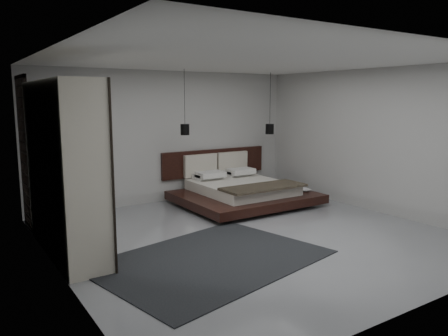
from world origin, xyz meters
TOP-DOWN VIEW (x-y plane):
  - floor at (0.00, 0.00)m, footprint 6.00×6.00m
  - ceiling at (0.00, 0.00)m, footprint 6.00×6.00m
  - wall_back at (0.00, 3.00)m, footprint 6.00×0.00m
  - wall_front at (0.00, -3.00)m, footprint 6.00×0.00m
  - wall_left at (-3.00, 0.00)m, footprint 0.00×6.00m
  - wall_right at (3.00, 0.00)m, footprint 0.00×6.00m
  - lattice_screen at (-2.95, 2.45)m, footprint 0.05×0.90m
  - bed at (1.14, 1.91)m, footprint 2.69×2.35m
  - book_lower at (2.25, 1.27)m, footprint 0.30×0.34m
  - book_upper at (2.23, 1.24)m, footprint 0.26×0.32m
  - pendant_left at (0.04, 2.33)m, footprint 0.18×0.18m
  - pendant_right at (2.25, 2.33)m, footprint 0.19×0.19m
  - wardrobe at (-2.70, 0.87)m, footprint 0.59×2.51m
  - rug at (-1.14, -0.59)m, footprint 3.45×2.78m

SIDE VIEW (x-z plane):
  - floor at x=0.00m, z-range 0.00..0.00m
  - rug at x=-1.14m, z-range 0.00..0.01m
  - book_lower at x=2.25m, z-range 0.25..0.28m
  - bed at x=1.14m, z-range -0.25..0.81m
  - book_upper at x=2.23m, z-range 0.28..0.30m
  - wardrobe at x=-2.70m, z-range 0.00..2.46m
  - lattice_screen at x=-2.95m, z-range 0.00..2.60m
  - wall_back at x=0.00m, z-range -1.60..4.40m
  - wall_front at x=0.00m, z-range -1.60..4.40m
  - wall_left at x=-3.00m, z-range -1.60..4.40m
  - wall_right at x=3.00m, z-range -1.60..4.40m
  - pendant_right at x=2.25m, z-range 0.83..2.22m
  - pendant_left at x=0.04m, z-range 0.94..2.26m
  - ceiling at x=0.00m, z-range 2.80..2.80m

